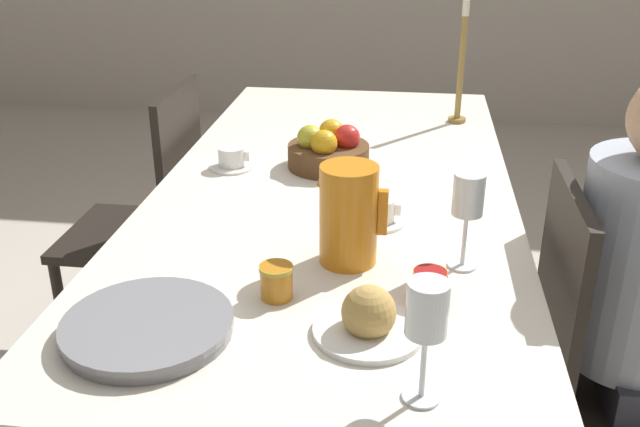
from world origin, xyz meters
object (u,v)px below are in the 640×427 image
object	(u,v)px
candlestick_tall	(461,74)
chair_opposite	(150,220)
red_pitcher	(349,214)
serving_tray	(148,327)
wine_glass_juice	(427,316)
jam_jar_amber	(430,286)
wine_glass_water	(468,199)
teacup_near_person	(379,213)
chair_person_side	(603,378)
fruit_bowl	(328,150)
bread_plate	(369,318)
jam_jar_red	(276,280)
teacup_across	(232,159)

from	to	relation	value
candlestick_tall	chair_opposite	bearing A→B (deg)	-162.66
red_pitcher	serving_tray	bearing A→B (deg)	-135.30
wine_glass_juice	serving_tray	bearing A→B (deg)	166.72
red_pitcher	jam_jar_amber	xyz separation A→B (m)	(0.17, -0.15, -0.07)
wine_glass_water	teacup_near_person	world-z (taller)	wine_glass_water
serving_tray	jam_jar_amber	xyz separation A→B (m)	(0.49, 0.17, 0.02)
chair_person_side	jam_jar_amber	xyz separation A→B (m)	(-0.40, -0.20, 0.32)
teacup_near_person	fruit_bowl	size ratio (longest dim) A/B	0.56
chair_opposite	jam_jar_amber	xyz separation A→B (m)	(0.89, -0.87, 0.32)
wine_glass_juice	bread_plate	distance (m)	0.22
fruit_bowl	candlestick_tall	distance (m)	0.62
wine_glass_juice	teacup_near_person	xyz separation A→B (m)	(-0.10, 0.63, -0.12)
jam_jar_red	wine_glass_water	bearing A→B (deg)	25.63
wine_glass_water	candlestick_tall	size ratio (longest dim) A/B	0.51
bread_plate	jam_jar_amber	world-z (taller)	bread_plate
chair_opposite	bread_plate	size ratio (longest dim) A/B	4.77
chair_person_side	wine_glass_juice	distance (m)	0.77
teacup_across	bread_plate	bearing A→B (deg)	-60.57
fruit_bowl	wine_glass_juice	bearing A→B (deg)	-75.05
chair_person_side	teacup_near_person	bearing A→B (deg)	-105.79
teacup_across	jam_jar_red	size ratio (longest dim) A/B	1.88
wine_glass_juice	teacup_across	world-z (taller)	wine_glass_juice
teacup_near_person	red_pitcher	bearing A→B (deg)	-105.16
chair_opposite	serving_tray	xyz separation A→B (m)	(0.40, -1.04, 0.30)
jam_jar_amber	fruit_bowl	world-z (taller)	fruit_bowl
red_pitcher	serving_tray	xyz separation A→B (m)	(-0.32, -0.32, -0.09)
bread_plate	fruit_bowl	world-z (taller)	fruit_bowl
jam_jar_red	candlestick_tall	xyz separation A→B (m)	(0.39, 1.20, 0.12)
bread_plate	red_pitcher	bearing A→B (deg)	103.06
wine_glass_water	teacup_near_person	size ratio (longest dim) A/B	1.62
red_pitcher	wine_glass_juice	world-z (taller)	red_pitcher
chair_opposite	wine_glass_water	world-z (taller)	wine_glass_water
chair_opposite	fruit_bowl	bearing A→B (deg)	-105.92
candlestick_tall	teacup_across	bearing A→B (deg)	-140.67
wine_glass_juice	jam_jar_red	size ratio (longest dim) A/B	3.00
chair_person_side	serving_tray	distance (m)	1.01
jam_jar_red	candlestick_tall	distance (m)	1.27
wine_glass_juice	jam_jar_red	distance (m)	0.40
teacup_across	bread_plate	xyz separation A→B (m)	(0.44, -0.77, 0.01)
wine_glass_water	teacup_near_person	bearing A→B (deg)	133.88
red_pitcher	fruit_bowl	size ratio (longest dim) A/B	0.93
teacup_across	jam_jar_red	world-z (taller)	jam_jar_red
red_pitcher	teacup_near_person	xyz separation A→B (m)	(0.05, 0.20, -0.08)
teacup_near_person	jam_jar_red	bearing A→B (deg)	-115.65
fruit_bowl	chair_person_side	bearing A→B (deg)	-36.42
chair_person_side	wine_glass_water	world-z (taller)	wine_glass_water
wine_glass_juice	teacup_across	distance (m)	1.08
wine_glass_water	jam_jar_amber	bearing A→B (deg)	-114.34
wine_glass_juice	candlestick_tall	bearing A→B (deg)	85.49
teacup_near_person	jam_jar_amber	distance (m)	0.36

